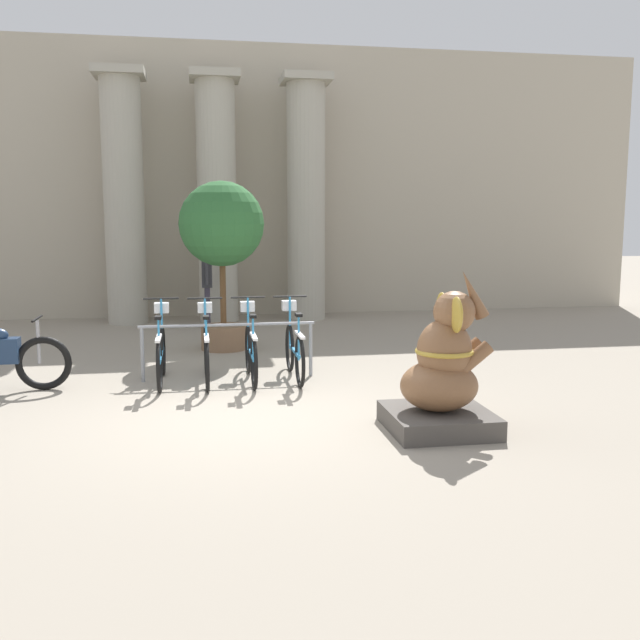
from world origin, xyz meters
The scene contains 13 objects.
ground_plane centered at (0.00, 0.00, 0.00)m, with size 60.00×60.00×0.00m, color gray.
building_facade centered at (0.00, 8.60, 3.00)m, with size 20.00×0.20×6.00m.
column_left centered at (-1.90, 7.60, 2.62)m, with size 1.02×1.02×5.16m.
column_middle centered at (0.00, 7.60, 2.62)m, with size 1.02×1.02×5.16m.
column_right centered at (1.90, 7.60, 2.62)m, with size 1.02×1.02×5.16m.
bike_rack centered at (-0.06, 1.95, 0.56)m, with size 2.39×0.05×0.77m.
bicycle_0 centered at (-0.96, 1.87, 0.42)m, with size 0.48×1.70×1.10m.
bicycle_1 centered at (-0.36, 1.80, 0.42)m, with size 0.48×1.70×1.10m.
bicycle_2 centered at (0.24, 1.81, 0.42)m, with size 0.48×1.70×1.10m.
bicycle_3 centered at (0.83, 1.82, 0.42)m, with size 0.48×1.70×1.10m.
elephant_statue centered at (2.02, -0.84, 0.57)m, with size 1.05×1.05×1.70m.
person_pedestrian centered at (-0.26, 6.74, 1.00)m, with size 0.22×0.47×1.66m.
potted_tree centered at (-0.04, 4.20, 1.95)m, with size 1.40×1.40×2.80m.
Camera 1 is at (-0.47, -7.71, 2.19)m, focal length 40.00 mm.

